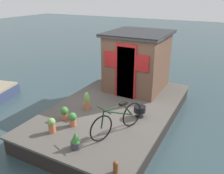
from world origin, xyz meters
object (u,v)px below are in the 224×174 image
object	(u,v)px
houseboat_cabin	(138,61)
charcoal_grill	(140,110)
potted_plant_succulent	(64,113)
bicycle	(117,120)
potted_plant_ivy	(87,101)
potted_plant_thyme	(76,140)
mooring_bollard	(116,166)
potted_plant_geranium	(72,119)
potted_plant_basil	(52,125)

from	to	relation	value
houseboat_cabin	charcoal_grill	bearing A→B (deg)	-155.37
houseboat_cabin	potted_plant_succulent	xyz separation A→B (m)	(-3.12, 0.85, -0.82)
bicycle	potted_plant_ivy	xyz separation A→B (m)	(0.73, 1.38, -0.11)
potted_plant_thyme	mooring_bollard	size ratio (longest dim) A/B	1.57
mooring_bollard	bicycle	bearing A→B (deg)	25.33
bicycle	charcoal_grill	world-z (taller)	bicycle
bicycle	potted_plant_ivy	bearing A→B (deg)	62.33
potted_plant_geranium	potted_plant_thyme	bearing A→B (deg)	-139.06
bicycle	potted_plant_succulent	distance (m)	1.60
potted_plant_geranium	mooring_bollard	world-z (taller)	potted_plant_geranium
potted_plant_geranium	potted_plant_succulent	world-z (taller)	potted_plant_succulent
potted_plant_basil	charcoal_grill	xyz separation A→B (m)	(1.77, -1.64, 0.01)
potted_plant_ivy	potted_plant_succulent	distance (m)	0.83
bicycle	potted_plant_ivy	world-z (taller)	bicycle
houseboat_cabin	potted_plant_basil	distance (m)	3.94
potted_plant_thyme	potted_plant_succulent	xyz separation A→B (m)	(0.92, 1.05, 0.01)
bicycle	potted_plant_thyme	xyz separation A→B (m)	(-0.99, 0.55, -0.17)
bicycle	potted_plant_geranium	bearing A→B (deg)	101.60
houseboat_cabin	charcoal_grill	world-z (taller)	houseboat_cabin
potted_plant_ivy	potted_plant_thyme	bearing A→B (deg)	-153.99
bicycle	potted_plant_basil	distance (m)	1.65
potted_plant_basil	mooring_bollard	distance (m)	2.13
potted_plant_basil	potted_plant_ivy	xyz separation A→B (m)	(1.47, -0.08, 0.05)
potted_plant_geranium	potted_plant_succulent	distance (m)	0.43
potted_plant_geranium	potted_plant_ivy	distance (m)	0.99
potted_plant_geranium	potted_plant_basil	xyz separation A→B (m)	(-0.50, 0.27, 0.01)
bicycle	charcoal_grill	distance (m)	1.05
bicycle	potted_plant_basil	world-z (taller)	bicycle
potted_plant_ivy	mooring_bollard	distance (m)	2.82
houseboat_cabin	potted_plant_succulent	distance (m)	3.33
potted_plant_basil	potted_plant_thyme	distance (m)	0.95
potted_plant_geranium	potted_plant_thyme	xyz separation A→B (m)	(-0.75, -0.65, -0.01)
charcoal_grill	potted_plant_ivy	bearing A→B (deg)	100.82
bicycle	potted_plant_ivy	size ratio (longest dim) A/B	2.88
houseboat_cabin	charcoal_grill	distance (m)	2.35
potted_plant_geranium	houseboat_cabin	bearing A→B (deg)	-7.82
potted_plant_basil	charcoal_grill	size ratio (longest dim) A/B	1.18
potted_plant_geranium	charcoal_grill	distance (m)	1.87
potted_plant_geranium	charcoal_grill	world-z (taller)	potted_plant_geranium
bicycle	potted_plant_thyme	world-z (taller)	bicycle
houseboat_cabin	bicycle	xyz separation A→B (m)	(-3.04, -0.74, -0.65)
bicycle	houseboat_cabin	bearing A→B (deg)	13.74
potted_plant_thyme	mooring_bollard	bearing A→B (deg)	-103.84
potted_plant_ivy	mooring_bollard	xyz separation A→B (m)	(-2.00, -1.99, -0.12)
potted_plant_thyme	bicycle	bearing A→B (deg)	-28.77
bicycle	potted_plant_basil	xyz separation A→B (m)	(-0.75, 1.46, -0.16)
potted_plant_ivy	charcoal_grill	bearing A→B (deg)	-79.18
potted_plant_succulent	mooring_bollard	distance (m)	2.50
houseboat_cabin	mooring_bollard	size ratio (longest dim) A/B	8.31
mooring_bollard	potted_plant_geranium	bearing A→B (deg)	60.17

